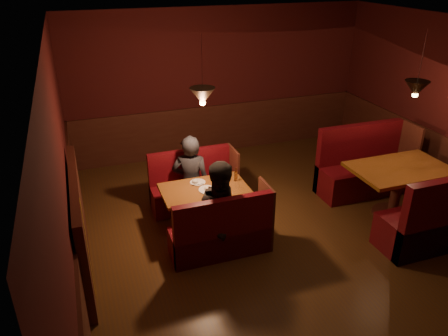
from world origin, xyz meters
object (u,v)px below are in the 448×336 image
object	(u,v)px
second_bench_near	(440,223)
main_bench_far	(194,189)
second_table	(398,180)
main_table	(206,197)
main_bench_near	(222,236)
second_bench_far	(363,170)
diner_a	(190,164)
diner_b	(224,197)

from	to	relation	value
second_bench_near	main_bench_far	bearing A→B (deg)	142.52
second_table	main_table	bearing A→B (deg)	167.50
main_bench_far	second_bench_near	bearing A→B (deg)	-37.48
main_bench_near	second_bench_near	size ratio (longest dim) A/B	0.84
second_bench_far	diner_a	size ratio (longest dim) A/B	1.00
main_bench_far	diner_b	distance (m)	1.44
diner_a	diner_b	size ratio (longest dim) A/B	0.97
main_table	diner_a	world-z (taller)	diner_a
second_table	second_bench_near	size ratio (longest dim) A/B	0.90
main_bench_near	second_bench_near	bearing A→B (deg)	-15.59
main_table	second_bench_near	size ratio (longest dim) A/B	0.77
second_bench_far	diner_b	xyz separation A→B (m)	(-2.86, -0.87, 0.47)
diner_b	second_bench_near	bearing A→B (deg)	-17.04
main_table	diner_b	bearing A→B (deg)	-83.83
main_table	diner_a	size ratio (longest dim) A/B	0.77
main_bench_far	second_bench_far	distance (m)	2.95
second_table	diner_a	xyz separation A→B (m)	(-2.96, 1.22, 0.20)
second_bench_far	diner_b	bearing A→B (deg)	-163.17
main_bench_far	second_table	distance (m)	3.20
second_bench_near	diner_b	world-z (taller)	diner_b
diner_b	main_bench_near	bearing A→B (deg)	-119.97
main_table	second_table	distance (m)	2.97
main_table	main_bench_near	distance (m)	0.75
main_table	main_bench_far	world-z (taller)	main_bench_far
main_table	diner_b	size ratio (longest dim) A/B	0.74
main_bench_far	second_bench_far	bearing A→B (deg)	-9.08
second_bench_near	diner_a	size ratio (longest dim) A/B	1.00
second_table	diner_a	world-z (taller)	diner_a
main_bench_near	diner_a	xyz separation A→B (m)	(-0.07, 1.29, 0.52)
second_bench_far	main_bench_far	bearing A→B (deg)	170.92
second_table	second_bench_far	xyz separation A→B (m)	(0.03, 0.88, -0.25)
main_bench_near	diner_b	world-z (taller)	diner_b
main_bench_near	second_bench_far	xyz separation A→B (m)	(2.92, 0.96, 0.07)
main_bench_near	second_bench_far	world-z (taller)	second_bench_far
second_bench_near	diner_a	xyz separation A→B (m)	(-2.99, 2.10, 0.44)
main_table	main_bench_far	xyz separation A→B (m)	(0.01, 0.71, -0.22)
diner_a	diner_b	world-z (taller)	diner_b
main_table	main_bench_far	bearing A→B (deg)	88.83
main_table	diner_a	bearing A→B (deg)	96.02
main_bench_near	second_table	size ratio (longest dim) A/B	0.93
second_table	diner_b	distance (m)	2.84
main_table	diner_a	distance (m)	0.65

